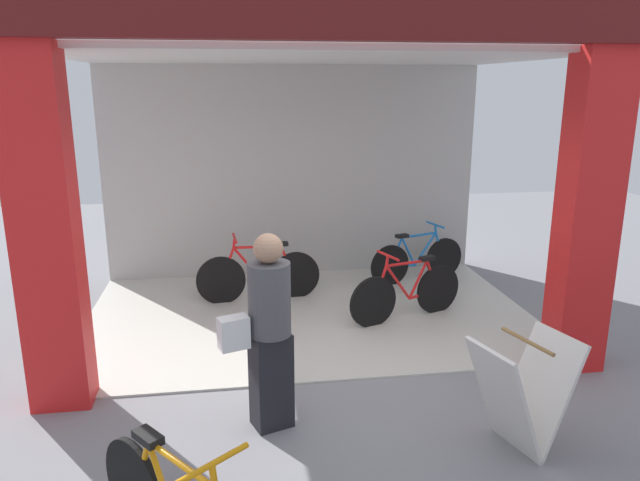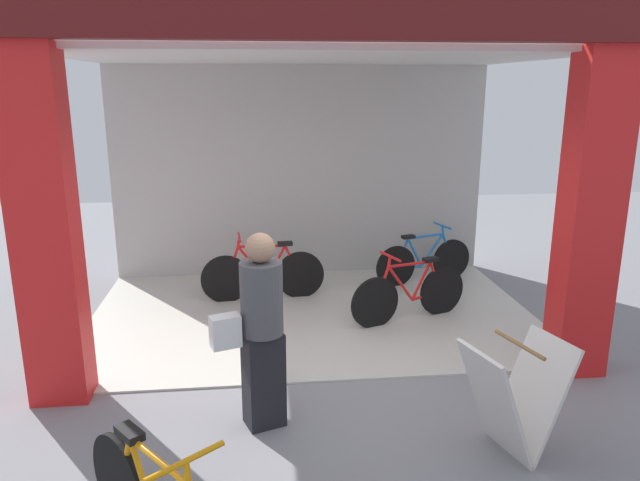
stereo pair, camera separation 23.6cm
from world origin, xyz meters
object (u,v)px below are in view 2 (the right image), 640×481
(bicycle_inside_1, at_px, (264,274))
(sandwich_board_sign, at_px, (514,399))
(bicycle_inside_0, at_px, (410,294))
(pedestrian_0, at_px, (260,329))
(bicycle_inside_2, at_px, (424,261))

(bicycle_inside_1, relative_size, sandwich_board_sign, 1.75)
(bicycle_inside_0, distance_m, pedestrian_0, 2.71)
(bicycle_inside_0, xyz_separation_m, pedestrian_0, (-1.74, -2.01, 0.50))
(bicycle_inside_1, xyz_separation_m, sandwich_board_sign, (1.79, -3.49, 0.10))
(bicycle_inside_2, bearing_deg, bicycle_inside_0, -112.35)
(bicycle_inside_1, distance_m, pedestrian_0, 2.94)
(bicycle_inside_1, relative_size, bicycle_inside_2, 1.10)
(pedestrian_0, bearing_deg, sandwich_board_sign, -17.64)
(bicycle_inside_0, xyz_separation_m, sandwich_board_sign, (0.11, -2.60, 0.11))
(bicycle_inside_1, relative_size, pedestrian_0, 0.98)
(bicycle_inside_0, height_order, sandwich_board_sign, sandwich_board_sign)
(bicycle_inside_0, height_order, bicycle_inside_2, bicycle_inside_0)
(sandwich_board_sign, relative_size, pedestrian_0, 0.56)
(bicycle_inside_0, xyz_separation_m, bicycle_inside_1, (-1.68, 0.89, 0.01))
(sandwich_board_sign, bearing_deg, bicycle_inside_2, 83.70)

